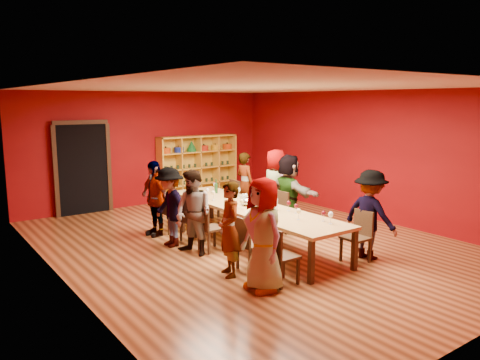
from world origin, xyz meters
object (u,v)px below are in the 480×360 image
Objects in this scene: person_right_3 at (276,187)px; chair_person_left_4 at (169,210)px; person_left_3 at (170,207)px; spittoon_bowl at (249,202)px; person_left_0 at (263,234)px; chair_person_right_0 at (359,233)px; tasting_table at (250,209)px; chair_person_right_2 at (278,210)px; chair_person_right_3 at (261,205)px; person_left_4 at (155,198)px; chair_person_left_2 at (208,225)px; person_left_1 at (229,229)px; chair_person_right_4 at (231,197)px; chair_person_left_0 at (278,253)px; person_right_4 at (245,184)px; wine_bottle at (216,188)px; chair_person_left_3 at (189,218)px; shelving_unit at (197,164)px; person_right_0 at (370,215)px; person_left_2 at (194,213)px; person_right_2 at (289,193)px; chair_person_left_1 at (248,241)px.

chair_person_left_4 is at bearing 78.91° from person_right_3.
spittoon_bowl is at bearing 64.90° from person_left_3.
person_left_0 reaches higher than chair_person_right_0.
tasting_table is 1.88m from chair_person_left_4.
chair_person_right_3 is at bearing 90.00° from chair_person_right_2.
tasting_table is 14.41× the size of spittoon_bowl.
person_right_3 reaches higher than person_left_4.
person_left_0 is 1.89× the size of chair_person_left_2.
person_left_1 reaches higher than chair_person_right_2.
person_left_0 is 1.08× the size of person_left_4.
chair_person_right_0 is 1.00× the size of chair_person_right_4.
person_right_3 reaches higher than chair_person_left_0.
chair_person_left_2 is at bearing 175.33° from person_left_0.
wine_bottle is at bearing 110.69° from person_right_4.
chair_person_right_4 is at bearing 32.59° from chair_person_left_3.
shelving_unit is 3.51m from person_right_3.
person_left_3 reaches higher than chair_person_left_0.
chair_person_left_2 is (0.30, 1.98, -0.34)m from person_left_0.
shelving_unit is 1.52× the size of person_right_0.
person_left_0 reaches higher than spittoon_bowl.
spittoon_bowl is (-1.30, -0.73, -0.03)m from person_right_3.
person_left_2 is (-0.00, 1.98, -0.07)m from person_left_0.
chair_person_right_4 is (1.82, 0.32, 0.00)m from chair_person_left_4.
person_right_4 reaches higher than person_left_1.
person_left_4 reaches higher than chair_person_left_3.
chair_person_left_4 is at bearing 155.69° from chair_person_right_3.
person_left_2 reaches higher than chair_person_left_2.
spittoon_bowl is (-1.16, 1.99, 0.03)m from person_right_0.
person_left_2 is at bearing -167.50° from person_left_1.
person_left_3 is 2.59m from person_right_2.
spittoon_bowl is (0.94, 1.22, 0.33)m from chair_person_left_1.
person_left_4 reaches higher than wine_bottle.
tasting_table is 5.06× the size of chair_person_right_4.
chair_person_right_0 is 3.86m from chair_person_right_4.
person_left_4 is at bearing 81.22° from person_right_3.
person_left_0 is 1.09× the size of person_right_4.
chair_person_left_2 is at bearing -134.27° from chair_person_right_4.
chair_person_left_0 is 1.00× the size of chair_person_left_3.
person_right_2 is at bearing -4.39° from person_right_0.
shelving_unit reaches higher than chair_person_right_4.
person_right_4 is 5.00× the size of wine_bottle.
chair_person_left_1 is at bearing -127.55° from spittoon_bowl.
person_right_2 is (2.53, -0.55, 0.06)m from person_left_3.
chair_person_left_1 is 0.54× the size of person_right_2.
person_left_0 reaches higher than person_right_0.
wine_bottle reaches higher than chair_person_left_3.
person_left_2 reaches higher than chair_person_left_0.
chair_person_left_1 and chair_person_left_3 have the same top height.
chair_person_right_4 is 2.90× the size of wine_bottle.
person_right_0 reaches higher than chair_person_right_0.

